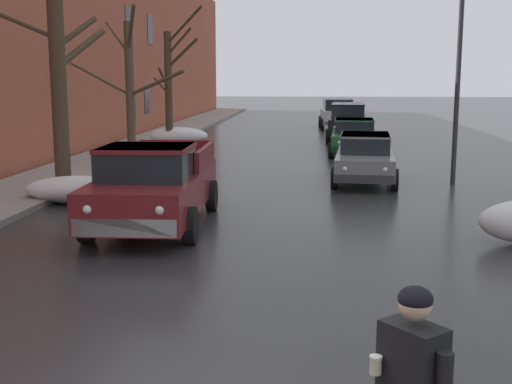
{
  "coord_description": "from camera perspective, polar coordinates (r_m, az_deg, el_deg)",
  "views": [
    {
      "loc": [
        1.12,
        -4.86,
        3.1
      ],
      "look_at": [
        0.05,
        7.56,
        0.93
      ],
      "focal_mm": 46.6,
      "sensor_mm": 36.0,
      "label": 1
    }
  ],
  "objects": [
    {
      "name": "suv_black_parked_far_down_block",
      "position": [
        32.71,
        7.9,
        6.09
      ],
      "size": [
        2.18,
        4.54,
        1.82
      ],
      "color": "black",
      "rests_on": "ground"
    },
    {
      "name": "sedan_grey_parked_kerbside_close",
      "position": [
        19.97,
        9.33,
        3.0
      ],
      "size": [
        2.08,
        4.49,
        1.42
      ],
      "color": "slate",
      "rests_on": "ground"
    },
    {
      "name": "left_sidewalk_slab",
      "position": [
        24.32,
        -13.62,
        2.46
      ],
      "size": [
        2.6,
        80.0,
        0.15
      ],
      "primitive_type": "cube",
      "color": "gray",
      "rests_on": "ground"
    },
    {
      "name": "pickup_truck_maroon_approaching_near_lane",
      "position": [
        13.94,
        -8.74,
        0.61
      ],
      "size": [
        2.3,
        5.41,
        1.76
      ],
      "color": "maroon",
      "rests_on": "ground"
    },
    {
      "name": "brick_townhouse_facade",
      "position": [
        24.84,
        -18.13,
        13.66
      ],
      "size": [
        0.63,
        80.0,
        9.89
      ],
      "color": "#9E4C38",
      "rests_on": "ground"
    },
    {
      "name": "snow_bank_mid_block_left",
      "position": [
        30.97,
        -6.72,
        4.78
      ],
      "size": [
        2.73,
        1.09,
        0.79
      ],
      "color": "white",
      "rests_on": "ground"
    },
    {
      "name": "bare_tree_mid_block",
      "position": [
        24.42,
        -10.72,
        8.86
      ],
      "size": [
        4.4,
        2.35,
        5.51
      ],
      "color": "#4C3D2D",
      "rests_on": "ground"
    },
    {
      "name": "sedan_green_parked_kerbside_mid",
      "position": [
        27.02,
        8.41,
        4.8
      ],
      "size": [
        2.1,
        4.3,
        1.42
      ],
      "color": "#1E5633",
      "rests_on": "ground"
    },
    {
      "name": "street_lamp_post",
      "position": [
        19.96,
        17.0,
        10.31
      ],
      "size": [
        0.44,
        0.24,
        6.07
      ],
      "color": "#28282D",
      "rests_on": "ground"
    },
    {
      "name": "bare_tree_second_along_sidewalk",
      "position": [
        18.14,
        -16.46,
        9.7
      ],
      "size": [
        3.1,
        3.31,
        6.2
      ],
      "color": "#423323",
      "rests_on": "ground"
    },
    {
      "name": "bare_tree_far_down_block",
      "position": [
        30.62,
        -7.39,
        9.32
      ],
      "size": [
        2.77,
        2.64,
        6.11
      ],
      "color": "#423323",
      "rests_on": "ground"
    },
    {
      "name": "snow_bank_near_corner_left",
      "position": [
        17.01,
        -14.93,
        0.17
      ],
      "size": [
        2.75,
        1.35,
        0.67
      ],
      "color": "white",
      "rests_on": "ground"
    },
    {
      "name": "suv_silver_queued_behind_truck",
      "position": [
        40.39,
        6.98,
        6.82
      ],
      "size": [
        2.19,
        4.65,
        1.82
      ],
      "color": "#B7B7BC",
      "rests_on": "ground"
    }
  ]
}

